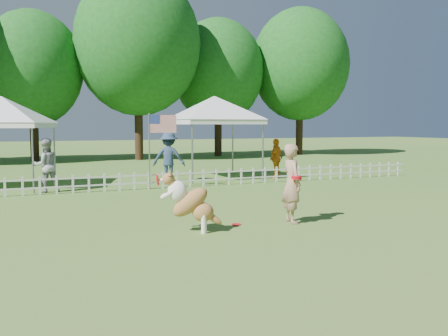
{
  "coord_description": "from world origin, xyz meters",
  "views": [
    {
      "loc": [
        -4.77,
        -9.45,
        2.2
      ],
      "look_at": [
        0.32,
        2.0,
        1.1
      ],
      "focal_mm": 40.0,
      "sensor_mm": 36.0,
      "label": 1
    }
  ],
  "objects_px": {
    "dog": "(191,202)",
    "canopy_tent_left": "(3,144)",
    "frisbee_on_turf": "(236,224)",
    "canopy_tent_right": "(214,138)",
    "spectator_a": "(46,165)",
    "handler": "(292,183)",
    "spectator_c": "(276,158)",
    "spectator_b": "(169,157)",
    "flag_pole": "(149,151)"
  },
  "relations": [
    {
      "from": "dog",
      "to": "canopy_tent_left",
      "type": "distance_m",
      "value": 9.93
    },
    {
      "from": "frisbee_on_turf",
      "to": "canopy_tent_right",
      "type": "height_order",
      "value": "canopy_tent_right"
    },
    {
      "from": "frisbee_on_turf",
      "to": "spectator_a",
      "type": "xyz_separation_m",
      "value": [
        -3.37,
        7.29,
        0.86
      ]
    },
    {
      "from": "handler",
      "to": "canopy_tent_left",
      "type": "height_order",
      "value": "canopy_tent_left"
    },
    {
      "from": "spectator_c",
      "to": "handler",
      "type": "bearing_deg",
      "value": 29.35
    },
    {
      "from": "spectator_b",
      "to": "flag_pole",
      "type": "bearing_deg",
      "value": 79.63
    },
    {
      "from": "canopy_tent_right",
      "to": "flag_pole",
      "type": "distance_m",
      "value": 3.99
    },
    {
      "from": "spectator_a",
      "to": "spectator_c",
      "type": "bearing_deg",
      "value": 174.74
    },
    {
      "from": "canopy_tent_left",
      "to": "spectator_b",
      "type": "bearing_deg",
      "value": 13.96
    },
    {
      "from": "handler",
      "to": "canopy_tent_right",
      "type": "height_order",
      "value": "canopy_tent_right"
    },
    {
      "from": "canopy_tent_left",
      "to": "flag_pole",
      "type": "bearing_deg",
      "value": -8.05
    },
    {
      "from": "spectator_b",
      "to": "spectator_c",
      "type": "distance_m",
      "value": 4.49
    },
    {
      "from": "dog",
      "to": "flag_pole",
      "type": "distance_m",
      "value": 7.07
    },
    {
      "from": "canopy_tent_left",
      "to": "spectator_a",
      "type": "xyz_separation_m",
      "value": [
        1.24,
        -1.66,
        -0.67
      ]
    },
    {
      "from": "canopy_tent_right",
      "to": "spectator_b",
      "type": "bearing_deg",
      "value": -167.79
    },
    {
      "from": "dog",
      "to": "canopy_tent_right",
      "type": "distance_m",
      "value": 10.2
    },
    {
      "from": "frisbee_on_turf",
      "to": "spectator_c",
      "type": "bearing_deg",
      "value": 54.92
    },
    {
      "from": "canopy_tent_right",
      "to": "frisbee_on_turf",
      "type": "bearing_deg",
      "value": -108.88
    },
    {
      "from": "frisbee_on_turf",
      "to": "flag_pole",
      "type": "relative_size",
      "value": 0.08
    },
    {
      "from": "spectator_b",
      "to": "frisbee_on_turf",
      "type": "bearing_deg",
      "value": 106.76
    },
    {
      "from": "spectator_b",
      "to": "dog",
      "type": "bearing_deg",
      "value": 99.71
    },
    {
      "from": "frisbee_on_turf",
      "to": "spectator_c",
      "type": "relative_size",
      "value": 0.13
    },
    {
      "from": "dog",
      "to": "spectator_a",
      "type": "xyz_separation_m",
      "value": [
        -2.2,
        7.61,
        0.25
      ]
    },
    {
      "from": "frisbee_on_turf",
      "to": "dog",
      "type": "bearing_deg",
      "value": -164.92
    },
    {
      "from": "dog",
      "to": "spectator_b",
      "type": "height_order",
      "value": "spectator_b"
    },
    {
      "from": "canopy_tent_left",
      "to": "spectator_b",
      "type": "distance_m",
      "value": 5.82
    },
    {
      "from": "flag_pole",
      "to": "spectator_a",
      "type": "height_order",
      "value": "flag_pole"
    },
    {
      "from": "spectator_a",
      "to": "frisbee_on_turf",
      "type": "bearing_deg",
      "value": 105.03
    },
    {
      "from": "frisbee_on_turf",
      "to": "spectator_c",
      "type": "distance_m",
      "value": 9.81
    },
    {
      "from": "canopy_tent_right",
      "to": "spectator_b",
      "type": "height_order",
      "value": "canopy_tent_right"
    },
    {
      "from": "dog",
      "to": "canopy_tent_right",
      "type": "height_order",
      "value": "canopy_tent_right"
    },
    {
      "from": "flag_pole",
      "to": "spectator_c",
      "type": "height_order",
      "value": "flag_pole"
    },
    {
      "from": "canopy_tent_left",
      "to": "spectator_a",
      "type": "relative_size",
      "value": 1.77
    },
    {
      "from": "canopy_tent_right",
      "to": "handler",
      "type": "bearing_deg",
      "value": -101.11
    },
    {
      "from": "canopy_tent_right",
      "to": "spectator_c",
      "type": "bearing_deg",
      "value": -18.21
    },
    {
      "from": "dog",
      "to": "canopy_tent_left",
      "type": "xyz_separation_m",
      "value": [
        -3.45,
        9.27,
        0.93
      ]
    },
    {
      "from": "frisbee_on_turf",
      "to": "flag_pole",
      "type": "height_order",
      "value": "flag_pole"
    },
    {
      "from": "spectator_c",
      "to": "spectator_a",
      "type": "bearing_deg",
      "value": -28.29
    },
    {
      "from": "handler",
      "to": "spectator_b",
      "type": "distance_m",
      "value": 8.72
    },
    {
      "from": "flag_pole",
      "to": "spectator_a",
      "type": "distance_m",
      "value": 3.36
    },
    {
      "from": "flag_pole",
      "to": "spectator_c",
      "type": "distance_m",
      "value": 5.89
    },
    {
      "from": "spectator_a",
      "to": "flag_pole",
      "type": "bearing_deg",
      "value": 158.97
    },
    {
      "from": "spectator_a",
      "to": "canopy_tent_left",
      "type": "bearing_deg",
      "value": -62.95
    },
    {
      "from": "handler",
      "to": "flag_pole",
      "type": "bearing_deg",
      "value": 19.43
    },
    {
      "from": "dog",
      "to": "spectator_a",
      "type": "distance_m",
      "value": 7.92
    },
    {
      "from": "canopy_tent_right",
      "to": "flag_pole",
      "type": "bearing_deg",
      "value": -145.32
    },
    {
      "from": "dog",
      "to": "canopy_tent_left",
      "type": "relative_size",
      "value": 0.4
    },
    {
      "from": "dog",
      "to": "spectator_a",
      "type": "height_order",
      "value": "spectator_a"
    },
    {
      "from": "spectator_a",
      "to": "spectator_b",
      "type": "height_order",
      "value": "spectator_b"
    },
    {
      "from": "handler",
      "to": "canopy_tent_left",
      "type": "relative_size",
      "value": 0.57
    }
  ]
}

